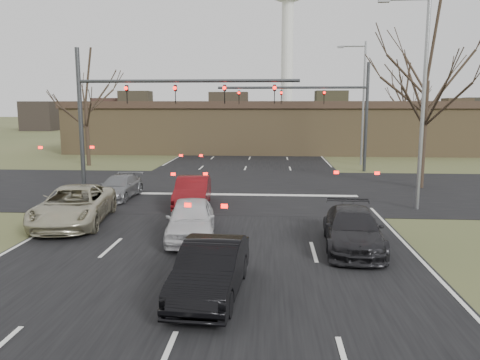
# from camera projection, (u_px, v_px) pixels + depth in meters

# --- Properties ---
(ground) EXTENTS (360.00, 360.00, 0.00)m
(ground) POSITION_uv_depth(u_px,v_px,m) (197.00, 283.00, 13.07)
(ground) COLOR #3F4826
(ground) RESTS_ON ground
(road_main) EXTENTS (14.00, 300.00, 0.02)m
(road_main) POSITION_uv_depth(u_px,v_px,m) (259.00, 137.00, 72.17)
(road_main) COLOR black
(road_main) RESTS_ON ground
(road_cross) EXTENTS (200.00, 14.00, 0.02)m
(road_cross) POSITION_uv_depth(u_px,v_px,m) (237.00, 188.00, 27.84)
(road_cross) COLOR black
(road_cross) RESTS_ON ground
(building) EXTENTS (42.40, 10.40, 5.30)m
(building) POSITION_uv_depth(u_px,v_px,m) (271.00, 126.00, 49.94)
(building) COLOR olive
(building) RESTS_ON ground
(mast_arm_near) EXTENTS (12.12, 0.24, 8.00)m
(mast_arm_near) POSITION_uv_depth(u_px,v_px,m) (138.00, 102.00, 25.42)
(mast_arm_near) COLOR #383A3D
(mast_arm_near) RESTS_ON ground
(mast_arm_far) EXTENTS (11.12, 0.24, 8.00)m
(mast_arm_far) POSITION_uv_depth(u_px,v_px,m) (328.00, 104.00, 34.51)
(mast_arm_far) COLOR #383A3D
(mast_arm_far) RESTS_ON ground
(streetlight_right_near) EXTENTS (2.34, 0.25, 10.00)m
(streetlight_right_near) POSITION_uv_depth(u_px,v_px,m) (420.00, 90.00, 21.44)
(streetlight_right_near) COLOR gray
(streetlight_right_near) RESTS_ON ground
(streetlight_right_far) EXTENTS (2.34, 0.25, 10.00)m
(streetlight_right_far) POSITION_uv_depth(u_px,v_px,m) (361.00, 97.00, 38.15)
(streetlight_right_far) COLOR gray
(streetlight_right_far) RESTS_ON ground
(tree_right_near) EXTENTS (6.90, 6.90, 11.50)m
(tree_right_near) POSITION_uv_depth(u_px,v_px,m) (430.00, 35.00, 26.68)
(tree_right_near) COLOR black
(tree_right_near) RESTS_ON ground
(tree_left_far) EXTENTS (5.70, 5.70, 9.50)m
(tree_left_far) POSITION_uv_depth(u_px,v_px,m) (84.00, 74.00, 37.40)
(tree_left_far) COLOR black
(tree_left_far) RESTS_ON ground
(tree_right_far) EXTENTS (5.40, 5.40, 9.00)m
(tree_right_far) POSITION_uv_depth(u_px,v_px,m) (406.00, 84.00, 45.44)
(tree_right_far) COLOR black
(tree_right_far) RESTS_ON ground
(car_silver_suv) EXTENTS (3.35, 5.94, 1.57)m
(car_silver_suv) POSITION_uv_depth(u_px,v_px,m) (74.00, 206.00, 19.44)
(car_silver_suv) COLOR #ADA88C
(car_silver_suv) RESTS_ON ground
(car_white_sedan) EXTENTS (2.26, 4.50, 1.47)m
(car_white_sedan) POSITION_uv_depth(u_px,v_px,m) (191.00, 219.00, 17.36)
(car_white_sedan) COLOR silver
(car_white_sedan) RESTS_ON ground
(car_black_hatch) EXTENTS (1.80, 4.41, 1.42)m
(car_black_hatch) POSITION_uv_depth(u_px,v_px,m) (211.00, 269.00, 12.12)
(car_black_hatch) COLOR black
(car_black_hatch) RESTS_ON ground
(car_charcoal_sedan) EXTENTS (2.22, 4.82, 1.36)m
(car_charcoal_sedan) POSITION_uv_depth(u_px,v_px,m) (353.00, 229.00, 16.13)
(car_charcoal_sedan) COLOR black
(car_charcoal_sedan) RESTS_ON ground
(car_grey_ahead) EXTENTS (1.84, 4.23, 1.21)m
(car_grey_ahead) POSITION_uv_depth(u_px,v_px,m) (119.00, 187.00, 24.88)
(car_grey_ahead) COLOR slate
(car_grey_ahead) RESTS_ON ground
(car_red_ahead) EXTENTS (1.86, 4.53, 1.46)m
(car_red_ahead) POSITION_uv_depth(u_px,v_px,m) (193.00, 192.00, 22.83)
(car_red_ahead) COLOR #5F0D11
(car_red_ahead) RESTS_ON ground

